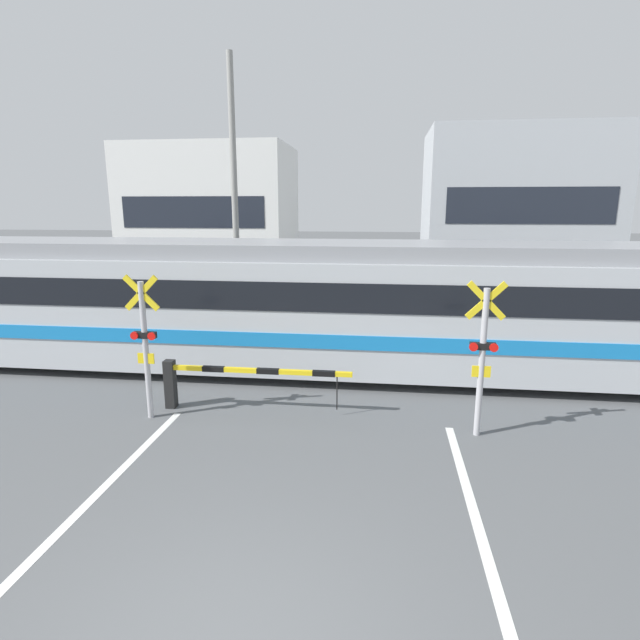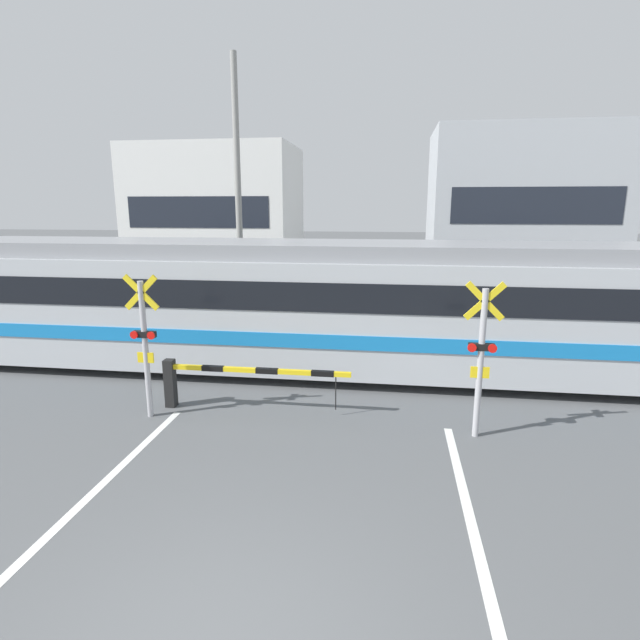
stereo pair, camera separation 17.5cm
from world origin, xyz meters
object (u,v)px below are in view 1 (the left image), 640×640
object	(u,v)px
crossing_barrier_far	(400,320)
crossing_signal_left	(145,341)
commuter_train	(351,304)
pedestrian	(358,290)
crossing_barrier_near	(218,377)
crossing_signal_right	(482,353)

from	to	relation	value
crossing_barrier_far	crossing_signal_left	size ratio (longest dim) A/B	1.35
crossing_barrier_far	commuter_train	bearing A→B (deg)	-114.54
crossing_barrier_far	pedestrian	size ratio (longest dim) A/B	2.27
crossing_barrier_near	pedestrian	xyz separation A→B (m)	(2.32, 9.36, 0.27)
crossing_barrier_far	pedestrian	bearing A→B (deg)	111.18
commuter_train	crossing_barrier_far	size ratio (longest dim) A/B	5.45
commuter_train	crossing_barrier_near	world-z (taller)	commuter_train
crossing_signal_left	crossing_signal_right	world-z (taller)	same
commuter_train	crossing_barrier_far	distance (m)	3.29
crossing_signal_left	crossing_signal_right	distance (m)	6.17
crossing_signal_right	crossing_barrier_near	bearing A→B (deg)	173.94
crossing_signal_right	pedestrian	distance (m)	10.25
commuter_train	pedestrian	size ratio (longest dim) A/B	12.37
pedestrian	crossing_barrier_near	bearing A→B (deg)	-103.90
crossing_barrier_near	crossing_signal_right	distance (m)	5.06
commuter_train	crossing_barrier_far	bearing A→B (deg)	65.46
crossing_barrier_far	crossing_signal_left	bearing A→B (deg)	-128.73
crossing_barrier_near	crossing_signal_right	bearing A→B (deg)	-6.06
crossing_barrier_near	crossing_barrier_far	bearing A→B (deg)	56.47
commuter_train	pedestrian	bearing A→B (deg)	91.17
commuter_train	crossing_signal_left	bearing A→B (deg)	-137.64
crossing_signal_right	pedestrian	size ratio (longest dim) A/B	1.68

